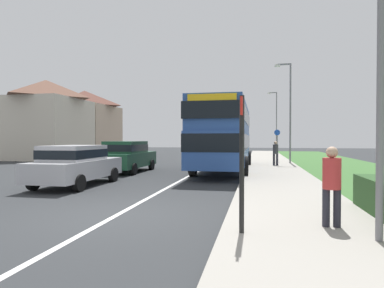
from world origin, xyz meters
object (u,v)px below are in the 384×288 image
pedestrian_at_stop (332,183)px  street_lamp_far (276,118)px  bus_stop_sign (242,154)px  cycle_route_sign (277,144)px  parked_car_dark_green (127,155)px  street_lamp_mid (289,106)px  pedestrian_walking_away (276,152)px  parked_car_silver (76,163)px  street_lamp_near (374,8)px  double_decker_bus (225,133)px

pedestrian_at_stop → street_lamp_far: (0.80, 34.93, 3.35)m
bus_stop_sign → cycle_route_sign: bearing=84.9°
cycle_route_sign → street_lamp_far: bearing=87.4°
parked_car_dark_green → cycle_route_sign: 12.45m
parked_car_dark_green → street_lamp_far: (9.18, 24.83, 3.41)m
parked_car_dark_green → bus_stop_sign: bearing=-58.3°
parked_car_dark_green → street_lamp_mid: (9.13, 7.07, 3.17)m
bus_stop_sign → street_lamp_far: 35.85m
pedestrian_walking_away → cycle_route_sign: bearing=85.4°
parked_car_silver → cycle_route_sign: (8.36, 14.42, 0.56)m
parked_car_silver → cycle_route_sign: 16.68m
parked_car_silver → street_lamp_mid: bearing=53.9°
pedestrian_walking_away → street_lamp_mid: (1.00, 2.14, 3.12)m
parked_car_silver → pedestrian_at_stop: 9.56m
pedestrian_at_stop → street_lamp_far: 35.10m
street_lamp_far → pedestrian_at_stop: bearing=-91.3°
street_lamp_near → pedestrian_at_stop: bearing=121.9°
pedestrian_walking_away → street_lamp_far: bearing=87.0°
double_decker_bus → street_lamp_near: size_ratio=1.59×
double_decker_bus → cycle_route_sign: (3.30, 7.37, -0.72)m
parked_car_silver → bus_stop_sign: bearing=-39.9°
parked_car_silver → parked_car_dark_green: size_ratio=0.96×
parked_car_silver → parked_car_dark_green: (-0.10, 5.31, 0.06)m
parked_car_dark_green → bus_stop_sign: bus_stop_sign is taller
pedestrian_walking_away → street_lamp_near: size_ratio=0.24×
parked_car_silver → street_lamp_near: size_ratio=0.64×
double_decker_bus → street_lamp_near: (3.70, -12.60, 1.83)m
parked_car_dark_green → cycle_route_sign: (8.47, 9.11, 0.50)m
cycle_route_sign → street_lamp_near: 20.14m
pedestrian_at_stop → cycle_route_sign: bearing=89.8°
parked_car_dark_green → pedestrian_at_stop: 13.13m
street_lamp_mid → bus_stop_sign: bearing=-97.7°
double_decker_bus → street_lamp_far: size_ratio=1.45×
pedestrian_at_stop → street_lamp_near: size_ratio=0.24×
parked_car_silver → double_decker_bus: bearing=54.3°
parked_car_dark_green → double_decker_bus: bearing=18.6°
pedestrian_at_stop → pedestrian_walking_away: (-0.26, 15.03, 0.00)m
pedestrian_walking_away → street_lamp_near: (0.73, -15.80, 3.00)m
parked_car_silver → pedestrian_at_stop: (8.28, -4.79, 0.11)m
pedestrian_walking_away → street_lamp_mid: bearing=64.9°
bus_stop_sign → parked_car_silver: bearing=140.1°
parked_car_silver → street_lamp_far: 31.67m
cycle_route_sign → street_lamp_mid: street_lamp_mid is taller
pedestrian_walking_away → cycle_route_sign: 4.21m
street_lamp_far → street_lamp_mid: bearing=-90.2°
pedestrian_walking_away → street_lamp_far: 20.20m
parked_car_silver → bus_stop_sign: 8.62m
street_lamp_near → pedestrian_walking_away: bearing=92.7°
parked_car_silver → pedestrian_at_stop: size_ratio=2.62×
parked_car_silver → bus_stop_sign: bus_stop_sign is taller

